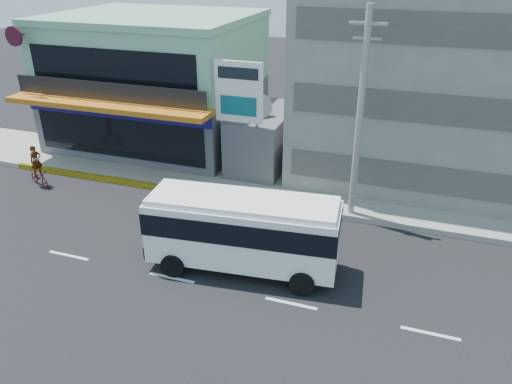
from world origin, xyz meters
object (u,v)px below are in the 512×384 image
concrete_building (458,51)px  utility_pole_near (360,117)px  shop_building (158,84)px  motorcycle_rider (38,173)px  sedan (271,229)px  minibus (243,228)px  billboard (239,99)px  satellite_dish (259,115)px

concrete_building → utility_pole_near: (-4.00, -7.60, -1.85)m
shop_building → utility_pole_near: utility_pole_near is taller
utility_pole_near → motorcycle_rider: utility_pole_near is taller
concrete_building → sedan: bearing=-122.2°
concrete_building → minibus: size_ratio=2.02×
motorcycle_rider → concrete_building: bearing=24.3°
billboard → satellite_dish: bearing=74.5°
billboard → motorcycle_rider: 11.98m
concrete_building → satellite_dish: bearing=-158.2°
shop_building → utility_pole_near: 15.50m
concrete_building → satellite_dish: concrete_building is taller
concrete_building → minibus: bearing=-119.3°
satellite_dish → utility_pole_near: (6.00, -3.60, 1.57)m
concrete_building → billboard: size_ratio=2.32×
concrete_building → sedan: 14.57m
satellite_dish → sedan: 8.24m
shop_building → concrete_building: 18.28m
billboard → sedan: (3.50, -5.32, -4.22)m
utility_pole_near → motorcycle_rider: 17.76m
satellite_dish → sedan: bearing=-67.2°
concrete_building → utility_pole_near: concrete_building is taller
shop_building → satellite_dish: (8.00, -2.95, -0.42)m
satellite_dish → minibus: satellite_dish is taller
minibus → utility_pole_near: bearing=58.7°
utility_pole_near → shop_building: bearing=154.9°
minibus → billboard: bearing=111.6°
utility_pole_near → minibus: 7.49m
utility_pole_near → satellite_dish: bearing=149.0°
utility_pole_near → sedan: size_ratio=2.41×
motorcycle_rider → utility_pole_near: bearing=6.4°
shop_building → satellite_dish: shop_building is taller
satellite_dish → motorcycle_rider: 12.71m
billboard → utility_pole_near: utility_pole_near is taller
utility_pole_near → sedan: bearing=-130.4°
sedan → utility_pole_near: bearing=-50.2°
concrete_building → utility_pole_near: 8.79m
minibus → motorcycle_rider: (-13.59, 3.85, -1.15)m
concrete_building → shop_building: bearing=-176.6°
satellite_dish → sedan: size_ratio=0.36×
concrete_building → motorcycle_rider: bearing=-155.7°
utility_pole_near → motorcycle_rider: bearing=-173.6°
concrete_building → utility_pole_near: size_ratio=1.60×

